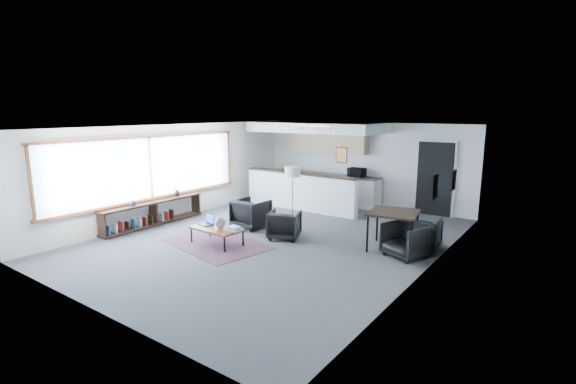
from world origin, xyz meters
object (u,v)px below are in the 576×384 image
Objects in this scene: dining_chair_far at (421,234)px; coffee_table at (217,229)px; dining_chair_near at (406,241)px; book_stack at (234,228)px; dining_table at (394,215)px; armchair_left at (251,212)px; laptop at (208,222)px; floor_lamp at (293,174)px; ceramic_pot at (220,223)px; microwave at (357,171)px; armchair_right at (284,223)px.

coffee_table is at bearing 28.40° from dining_chair_far.
book_stack is at bearing -132.54° from dining_chair_near.
dining_table reaches higher than coffee_table.
armchair_left is 0.70× the size of dining_table.
armchair_left reaches higher than book_stack.
laptop is at bearing -137.25° from dining_chair_near.
armchair_left is 1.22× the size of dining_chair_far.
floor_lamp is at bearing 165.39° from dining_table.
ceramic_pot is at bearing -134.11° from dining_chair_near.
laptop is at bearing 25.32° from dining_chair_far.
floor_lamp reaches higher than ceramic_pot.
microwave reaches higher than coffee_table.
ceramic_pot reaches higher than book_stack.
dining_chair_far reaches higher than book_stack.
coffee_table is 1.51× the size of armchair_left.
laptop is 0.57× the size of dining_chair_near.
coffee_table is 0.18m from ceramic_pot.
coffee_table is 4.10m from dining_chair_near.
armchair_left is at bearing 99.41° from laptop.
dining_chair_near is (3.27, 1.61, -0.10)m from book_stack.
book_stack is (0.82, 0.00, -0.03)m from laptop.
armchair_left is at bearing 8.44° from dining_chair_far.
floor_lamp is 2.20× the size of dining_chair_far.
microwave reaches higher than book_stack.
floor_lamp is 3.95m from dining_chair_near.
armchair_right is (1.31, 1.19, -0.10)m from laptop.
dining_table is (2.86, 1.92, 0.33)m from book_stack.
floor_lamp is 2.18× the size of dining_chair_near.
laptop is 0.82m from book_stack.
dining_chair_near is at bearing -17.54° from floor_lamp.
ceramic_pot is 0.21× the size of dining_table.
dining_chair_far is at bearing 35.39° from coffee_table.
dining_chair_far is at bearing 32.53° from ceramic_pot.
dining_chair_near is (4.09, 1.61, -0.12)m from laptop.
dining_chair_near is (3.74, 1.69, -0.03)m from coffee_table.
armchair_left is (-0.38, 1.49, -0.11)m from ceramic_pot.
ceramic_pot is 2.93m from floor_lamp.
floor_lamp reaches higher than armchair_right.
microwave is (-3.03, 2.92, 0.77)m from dining_chair_far.
coffee_table is 4.99× the size of ceramic_pot.
coffee_table is 3.23× the size of laptop.
dining_chair_near is at bearing 79.53° from dining_chair_far.
dining_chair_far is (2.86, 1.13, -0.03)m from armchair_right.
dining_table is at bearing 175.10° from armchair_right.
floor_lamp reaches higher than dining_chair_near.
dining_chair_far is (3.35, 2.32, -0.10)m from book_stack.
dining_chair_near is at bearing 27.63° from coffee_table.
armchair_right is 4.12m from microwave.
armchair_right is 2.81m from dining_chair_near.
microwave is (-2.54, 3.32, 0.34)m from dining_table.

